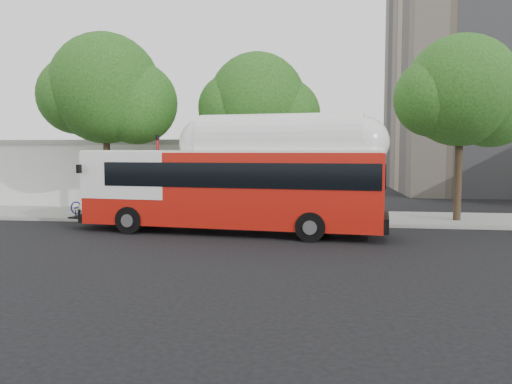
# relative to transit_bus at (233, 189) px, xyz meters

# --- Properties ---
(ground) EXTENTS (120.00, 120.00, 0.00)m
(ground) POSITION_rel_transit_bus_xyz_m (1.42, -1.33, -1.92)
(ground) COLOR black
(ground) RESTS_ON ground
(sidewalk) EXTENTS (60.00, 5.00, 0.15)m
(sidewalk) POSITION_rel_transit_bus_xyz_m (1.42, 5.17, -1.84)
(sidewalk) COLOR gray
(sidewalk) RESTS_ON ground
(curb_strip) EXTENTS (60.00, 0.30, 0.15)m
(curb_strip) POSITION_rel_transit_bus_xyz_m (1.42, 2.57, -1.84)
(curb_strip) COLOR gray
(curb_strip) RESTS_ON ground
(red_curb_segment) EXTENTS (10.00, 0.32, 0.16)m
(red_curb_segment) POSITION_rel_transit_bus_xyz_m (-1.58, 2.57, -1.84)
(red_curb_segment) COLOR maroon
(red_curb_segment) RESTS_ON ground
(street_tree_left) EXTENTS (6.67, 5.80, 9.74)m
(street_tree_left) POSITION_rel_transit_bus_xyz_m (-7.10, 4.22, 4.69)
(street_tree_left) COLOR #2D2116
(street_tree_left) RESTS_ON ground
(street_tree_mid) EXTENTS (5.75, 5.00, 8.62)m
(street_tree_mid) POSITION_rel_transit_bus_xyz_m (0.83, 4.72, 3.99)
(street_tree_mid) COLOR #2D2116
(street_tree_mid) RESTS_ON ground
(street_tree_right) EXTENTS (6.21, 5.40, 9.18)m
(street_tree_right) POSITION_rel_transit_bus_xyz_m (10.86, 4.52, 4.34)
(street_tree_right) COLOR #2D2116
(street_tree_right) RESTS_ON ground
(low_commercial_bldg) EXTENTS (16.20, 10.20, 4.25)m
(low_commercial_bldg) POSITION_rel_transit_bus_xyz_m (-12.58, 12.67, 0.23)
(low_commercial_bldg) COLOR silver
(low_commercial_bldg) RESTS_ON ground
(transit_bus) EXTENTS (14.07, 4.30, 4.10)m
(transit_bus) POSITION_rel_transit_bus_xyz_m (0.00, 0.00, 0.00)
(transit_bus) COLOR #B4160C
(transit_bus) RESTS_ON ground
(signal_pole) EXTENTS (0.12, 0.41, 4.35)m
(signal_pole) POSITION_rel_transit_bus_xyz_m (-4.32, 2.83, 0.31)
(signal_pole) COLOR red
(signal_pole) RESTS_ON ground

